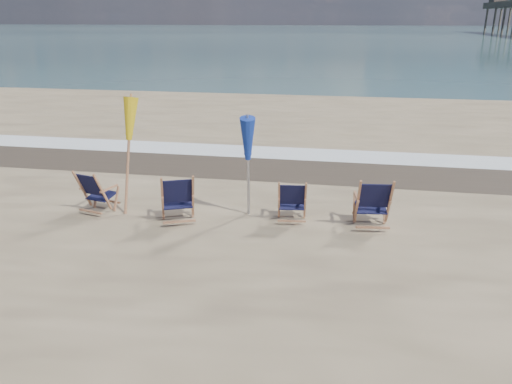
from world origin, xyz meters
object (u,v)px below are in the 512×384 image
beach_chair_2 (305,202)px  beach_chair_3 (390,204)px  beach_chair_0 (103,194)px  beach_chair_1 (193,198)px  umbrella_blue (248,141)px  umbrella_yellow (125,125)px

beach_chair_2 → beach_chair_3: beach_chair_3 is taller
beach_chair_0 → beach_chair_1: 1.89m
umbrella_blue → beach_chair_3: bearing=-3.4°
umbrella_yellow → beach_chair_2: bearing=-1.5°
umbrella_yellow → beach_chair_0: bearing=-134.5°
beach_chair_2 → umbrella_blue: (-1.14, 0.11, 1.13)m
beach_chair_0 → beach_chair_1: beach_chair_1 is taller
beach_chair_1 → beach_chair_2: bearing=167.4°
umbrella_blue → beach_chair_1: bearing=-155.3°
beach_chair_1 → beach_chair_2: (2.14, 0.35, -0.07)m
beach_chair_1 → beach_chair_0: bearing=-22.9°
beach_chair_2 → beach_chair_3: 1.58m
umbrella_yellow → umbrella_blue: umbrella_yellow is taller
beach_chair_0 → beach_chair_1: size_ratio=0.91×
beach_chair_0 → umbrella_yellow: (0.41, 0.41, 1.33)m
beach_chair_2 → umbrella_blue: 1.61m
beach_chair_1 → beach_chair_3: bearing=162.6°
beach_chair_3 → beach_chair_1: bearing=-1.5°
beach_chair_0 → umbrella_yellow: size_ratio=0.40×
beach_chair_2 → umbrella_yellow: size_ratio=0.39×
beach_chair_1 → beach_chair_3: beach_chair_3 is taller
beach_chair_1 → umbrella_yellow: size_ratio=0.44×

